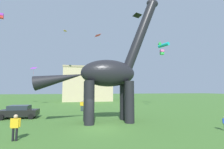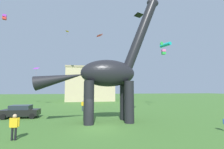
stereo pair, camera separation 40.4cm
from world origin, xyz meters
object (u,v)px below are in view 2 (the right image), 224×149
object	(u,v)px
person_near_flyer	(83,104)
kite_mid_center	(67,31)
kite_high_left	(99,35)
kite_far_left	(4,17)
kite_near_low	(164,52)
kite_mid_right	(36,68)
parked_sedan_left	(21,111)
dinosaur_sculpture	(107,73)
kite_drifting	(164,45)
kite_mid_left	(139,15)
person_far_spectator	(14,124)

from	to	relation	value
person_near_flyer	kite_mid_center	world-z (taller)	kite_mid_center
kite_high_left	kite_far_left	distance (m)	19.21
kite_near_low	kite_mid_center	xyz separation A→B (m)	(-18.06, 12.70, 7.28)
kite_near_low	kite_mid_right	xyz separation A→B (m)	(-24.53, 12.37, -1.97)
kite_high_left	parked_sedan_left	bearing A→B (deg)	-127.96
kite_far_left	kite_mid_center	distance (m)	12.54
dinosaur_sculpture	kite_far_left	world-z (taller)	kite_far_left
person_near_flyer	kite_drifting	xyz separation A→B (m)	(16.35, 2.57, 11.68)
dinosaur_sculpture	parked_sedan_left	distance (m)	11.76
kite_drifting	kite_far_left	xyz separation A→B (m)	(-31.71, 4.03, 4.87)
kite_drifting	kite_mid_left	bearing A→B (deg)	-169.69
dinosaur_sculpture	kite_mid_center	size ratio (longest dim) A/B	13.04
person_far_spectator	kite_mid_left	distance (m)	27.68
kite_mid_center	dinosaur_sculpture	bearing A→B (deg)	-73.33
kite_far_left	kite_mid_right	bearing A→B (deg)	44.56
parked_sedan_left	kite_high_left	world-z (taller)	kite_high_left
kite_mid_left	kite_mid_right	bearing A→B (deg)	154.41
parked_sedan_left	kite_mid_right	distance (m)	18.41
parked_sedan_left	kite_far_left	size ratio (longest dim) A/B	4.57
person_far_spectator	kite_near_low	distance (m)	24.93
kite_high_left	kite_near_low	distance (m)	15.70
person_far_spectator	kite_high_left	size ratio (longest dim) A/B	0.99
kite_drifting	kite_mid_right	xyz separation A→B (m)	(-26.76, 8.90, -4.46)
person_near_flyer	kite_mid_center	bearing A→B (deg)	-98.79
kite_near_low	kite_high_left	bearing A→B (deg)	136.07
kite_mid_left	kite_near_low	size ratio (longest dim) A/B	2.20
kite_high_left	kite_mid_left	bearing A→B (deg)	-48.58
dinosaur_sculpture	kite_mid_left	distance (m)	18.60
person_far_spectator	kite_far_left	bearing A→B (deg)	128.33
dinosaur_sculpture	kite_drifting	distance (m)	19.87
kite_mid_center	kite_near_low	bearing A→B (deg)	-35.13
dinosaur_sculpture	person_near_flyer	bearing A→B (deg)	71.69
parked_sedan_left	person_near_flyer	size ratio (longest dim) A/B	2.53
person_near_flyer	kite_near_low	bearing A→B (deg)	149.08
kite_drifting	kite_mid_right	world-z (taller)	kite_drifting
dinosaur_sculpture	kite_mid_left	bearing A→B (deg)	21.23
kite_far_left	kite_mid_left	bearing A→B (deg)	-11.21
person_far_spectator	kite_high_left	world-z (taller)	kite_high_left
parked_sedan_left	kite_mid_right	xyz separation A→B (m)	(-2.85, 16.59, 7.45)
kite_mid_right	kite_far_left	world-z (taller)	kite_far_left
person_far_spectator	kite_drifting	distance (m)	29.45
kite_near_low	kite_drifting	xyz separation A→B (m)	(2.24, 3.47, 2.48)
kite_mid_left	kite_mid_center	xyz separation A→B (m)	(-14.37, 10.31, -0.45)
kite_mid_left	parked_sedan_left	bearing A→B (deg)	-159.80
kite_mid_center	kite_drifting	bearing A→B (deg)	-24.46
kite_near_low	kite_drifting	bearing A→B (deg)	57.20
kite_drifting	kite_mid_center	world-z (taller)	kite_mid_center
person_near_flyer	person_far_spectator	size ratio (longest dim) A/B	0.97
parked_sedan_left	person_far_spectator	world-z (taller)	person_far_spectator
kite_far_left	kite_mid_center	bearing A→B (deg)	24.49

